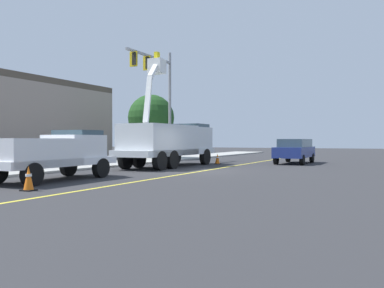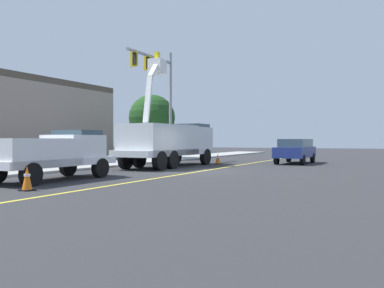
# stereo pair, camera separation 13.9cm
# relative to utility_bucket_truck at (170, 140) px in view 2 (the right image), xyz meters

# --- Properties ---
(ground) EXTENTS (120.00, 120.00, 0.00)m
(ground) POSITION_rel_utility_bucket_truck_xyz_m (-2.72, -3.13, -1.61)
(ground) COLOR #2D2D30
(sidewalk_far_side) EXTENTS (60.09, 8.50, 0.12)m
(sidewalk_far_side) POSITION_rel_utility_bucket_truck_xyz_m (-2.09, 4.53, -1.55)
(sidewalk_far_side) COLOR #9E9E99
(sidewalk_far_side) RESTS_ON ground
(lane_centre_stripe) EXTENTS (49.85, 4.25, 0.01)m
(lane_centre_stripe) POSITION_rel_utility_bucket_truck_xyz_m (-2.72, -3.13, -1.61)
(lane_centre_stripe) COLOR yellow
(lane_centre_stripe) RESTS_ON ground
(utility_bucket_truck) EXTENTS (8.38, 3.16, 7.19)m
(utility_bucket_truck) POSITION_rel_utility_bucket_truck_xyz_m (0.00, 0.00, 0.00)
(utility_bucket_truck) COLOR silver
(utility_bucket_truck) RESTS_ON ground
(service_pickup_truck) EXTENTS (5.75, 2.55, 2.06)m
(service_pickup_truck) POSITION_rel_utility_bucket_truck_xyz_m (-9.38, 0.75, -0.49)
(service_pickup_truck) COLOR white
(service_pickup_truck) RESTS_ON ground
(passing_minivan) EXTENTS (4.94, 2.29, 1.69)m
(passing_minivan) POSITION_rel_utility_bucket_truck_xyz_m (6.17, -6.65, -0.64)
(passing_minivan) COLOR navy
(passing_minivan) RESTS_ON ground
(traffic_cone_leading) EXTENTS (0.40, 0.40, 0.81)m
(traffic_cone_leading) POSITION_rel_utility_bucket_truck_xyz_m (-12.25, -0.87, -1.21)
(traffic_cone_leading) COLOR black
(traffic_cone_leading) RESTS_ON ground
(traffic_cone_mid_front) EXTENTS (0.40, 0.40, 0.71)m
(traffic_cone_mid_front) POSITION_rel_utility_bucket_truck_xyz_m (3.47, -1.92, -1.26)
(traffic_cone_mid_front) COLOR black
(traffic_cone_mid_front) RESTS_ON ground
(traffic_signal_mast) EXTENTS (5.71, 0.83, 8.40)m
(traffic_signal_mast) POSITION_rel_utility_bucket_truck_xyz_m (4.31, 2.99, 4.26)
(traffic_signal_mast) COLOR gray
(traffic_signal_mast) RESTS_ON ground
(street_tree_right) EXTENTS (3.90, 3.90, 5.46)m
(street_tree_right) POSITION_rel_utility_bucket_truck_xyz_m (7.84, 5.48, 1.89)
(street_tree_right) COLOR brown
(street_tree_right) RESTS_ON ground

